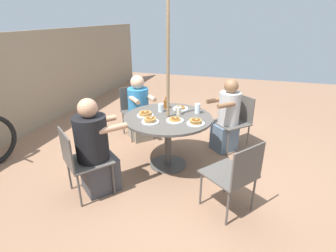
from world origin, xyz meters
name	(u,v)px	position (x,y,z in m)	size (l,w,h in m)	color
ground_plane	(168,164)	(0.00, 0.00, 0.00)	(12.00, 12.00, 0.00)	#8C664C
back_fence	(1,91)	(0.00, 2.77, 0.87)	(10.00, 0.06, 1.74)	gray
patio_table	(168,125)	(0.00, 0.00, 0.62)	(1.18, 1.18, 0.73)	#4C4742
umbrella_pole	(168,83)	(0.00, 0.00, 1.19)	(0.04, 0.04, 2.37)	#846B4C
patio_chair_north	(235,173)	(-0.75, -0.94, 0.49)	(0.66, 0.66, 0.84)	#514C47
patio_chair_east	(235,118)	(0.84, -0.86, 0.49)	(0.66, 0.66, 0.84)	#514C47
diner_east	(227,118)	(0.72, -0.73, 0.52)	(0.54, 0.54, 1.13)	slate
patio_chair_south	(135,108)	(0.85, 0.85, 0.49)	(0.66, 0.66, 0.84)	#514C47
diner_south	(139,111)	(0.73, 0.72, 0.50)	(0.58, 0.58, 1.09)	gray
patio_chair_west	(81,158)	(-0.93, 0.76, 0.49)	(0.66, 0.66, 0.84)	#514C47
diner_west	(95,151)	(-0.80, 0.64, 0.53)	(0.62, 0.60, 1.17)	#3D3D42
pancake_plate_a	(150,120)	(-0.26, 0.16, 0.76)	(0.22, 0.22, 0.07)	white
pancake_plate_b	(175,120)	(-0.12, -0.13, 0.75)	(0.22, 0.22, 0.05)	white
pancake_plate_c	(180,108)	(0.34, -0.09, 0.75)	(0.22, 0.22, 0.05)	white
pancake_plate_d	(145,114)	(-0.05, 0.30, 0.76)	(0.22, 0.22, 0.06)	white
pancake_plate_e	(196,122)	(-0.14, -0.40, 0.76)	(0.22, 0.22, 0.07)	white
syrup_bottle	(166,104)	(0.33, 0.12, 0.80)	(0.10, 0.07, 0.17)	brown
coffee_cup	(178,111)	(0.12, -0.11, 0.79)	(0.08, 0.08, 0.10)	beige
drinking_glass_a	(197,108)	(0.25, -0.35, 0.80)	(0.07, 0.07, 0.14)	silver
drinking_glass_b	(161,108)	(0.16, 0.15, 0.79)	(0.08, 0.08, 0.11)	silver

